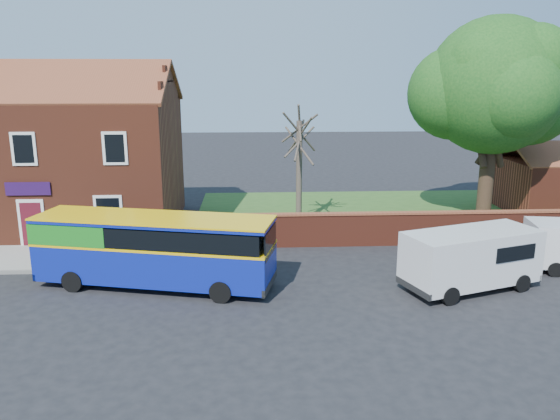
{
  "coord_description": "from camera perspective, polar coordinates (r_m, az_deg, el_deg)",
  "views": [
    {
      "loc": [
        3.12,
        -17.27,
        7.78
      ],
      "look_at": [
        4.29,
        5.0,
        2.26
      ],
      "focal_mm": 35.0,
      "sensor_mm": 36.0,
      "label": 1
    }
  ],
  "objects": [
    {
      "name": "bus",
      "position": [
        21.03,
        -13.68,
        -3.75
      ],
      "size": [
        9.17,
        4.25,
        2.72
      ],
      "rotation": [
        0.0,
        0.0,
        -0.23
      ],
      "color": "#0D1E96",
      "rests_on": "ground"
    },
    {
      "name": "large_tree",
      "position": [
        30.79,
        21.49,
        11.57
      ],
      "size": [
        8.81,
        6.97,
        10.75
      ],
      "color": "black",
      "rests_on": "ground"
    },
    {
      "name": "shop_building",
      "position": [
        30.81,
        -22.28,
        4.71
      ],
      "size": [
        12.3,
        8.13,
        10.5
      ],
      "color": "maroon",
      "rests_on": "ground"
    },
    {
      "name": "kerb",
      "position": [
        24.78,
        -27.08,
        -5.82
      ],
      "size": [
        18.0,
        0.15,
        0.14
      ],
      "primitive_type": "cube",
      "color": "slate",
      "rests_on": "ground"
    },
    {
      "name": "van_near",
      "position": [
        21.45,
        19.35,
        -4.66
      ],
      "size": [
        5.45,
        3.56,
        2.23
      ],
      "rotation": [
        0.0,
        0.0,
        0.33
      ],
      "color": "silver",
      "rests_on": "ground"
    },
    {
      "name": "bare_tree",
      "position": [
        28.63,
        2.01,
        4.46
      ],
      "size": [
        2.26,
        2.69,
        6.03
      ],
      "color": "#4C4238",
      "rests_on": "ground"
    },
    {
      "name": "pavement",
      "position": [
        26.3,
        -25.57,
        -4.58
      ],
      "size": [
        18.0,
        3.5,
        0.12
      ],
      "primitive_type": "cube",
      "color": "gray",
      "rests_on": "ground"
    },
    {
      "name": "boundary_wall",
      "position": [
        27.12,
        18.48,
        -1.73
      ],
      "size": [
        22.0,
        0.38,
        1.6
      ],
      "color": "maroon",
      "rests_on": "ground"
    },
    {
      "name": "ground",
      "position": [
        19.2,
        -12.3,
        -10.35
      ],
      "size": [
        120.0,
        120.0,
        0.0
      ],
      "primitive_type": "plane",
      "color": "black",
      "rests_on": "ground"
    },
    {
      "name": "grass_strip",
      "position": [
        32.77,
        14.62,
        -0.26
      ],
      "size": [
        26.0,
        12.0,
        0.04
      ],
      "primitive_type": "cube",
      "color": "#426B28",
      "rests_on": "ground"
    }
  ]
}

